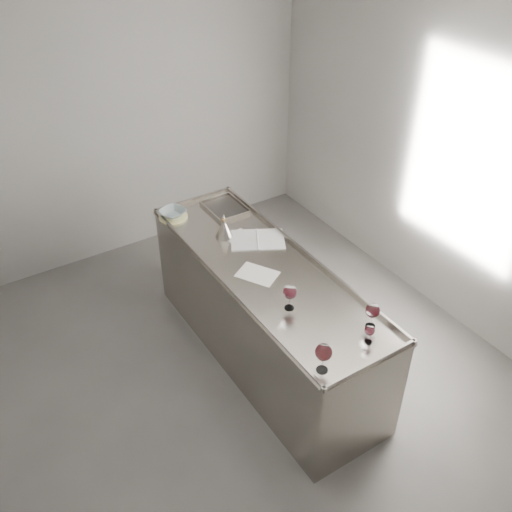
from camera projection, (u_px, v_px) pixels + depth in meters
room_shell at (226, 260)px, 3.64m from camera, size 4.54×5.04×2.84m
counter at (265, 314)px, 4.61m from camera, size 0.77×2.42×0.97m
wine_glass_left at (324, 353)px, 3.41m from camera, size 0.11×0.11×0.21m
wine_glass_middle at (290, 293)px, 3.88m from camera, size 0.10×0.10×0.19m
wine_glass_right at (373, 311)px, 3.73m from camera, size 0.10×0.10×0.19m
wine_glass_small at (370, 331)px, 3.63m from camera, size 0.07×0.07×0.14m
notebook at (258, 240)px, 4.63m from camera, size 0.52×0.47×0.02m
loose_paper_top at (257, 274)px, 4.27m from camera, size 0.33×0.36×0.00m
loose_paper_under at (240, 239)px, 4.64m from camera, size 0.19×0.28×0.00m
trivet at (173, 216)px, 4.92m from camera, size 0.32×0.32×0.02m
ceramic_bowl at (173, 213)px, 4.89m from camera, size 0.26×0.26×0.05m
wine_funnel at (224, 230)px, 4.64m from camera, size 0.15×0.15×0.22m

